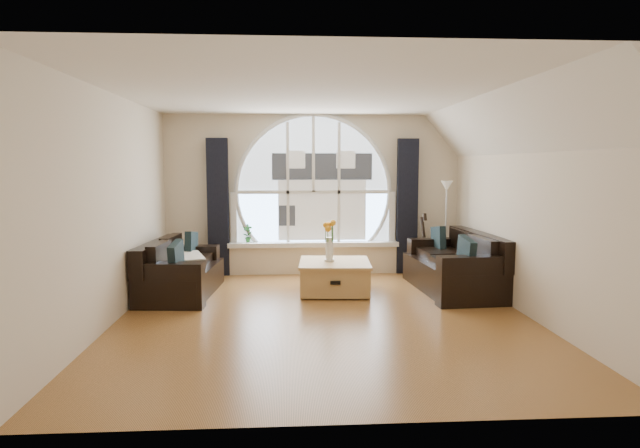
{
  "coord_description": "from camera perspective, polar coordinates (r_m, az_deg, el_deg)",
  "views": [
    {
      "loc": [
        -0.45,
        -6.4,
        1.85
      ],
      "look_at": [
        0.0,
        0.9,
        1.05
      ],
      "focal_mm": 30.12,
      "sensor_mm": 36.0,
      "label": 1
    }
  ],
  "objects": [
    {
      "name": "ground",
      "position": [
        6.68,
        0.49,
        -9.85
      ],
      "size": [
        5.0,
        5.5,
        0.01
      ],
      "primitive_type": "cube",
      "color": "brown",
      "rests_on": "ground"
    },
    {
      "name": "ceiling",
      "position": [
        6.47,
        0.51,
        13.79
      ],
      "size": [
        5.0,
        5.5,
        0.01
      ],
      "primitive_type": "cube",
      "color": "silver",
      "rests_on": "ground"
    },
    {
      "name": "wall_back",
      "position": [
        9.17,
        -0.72,
        3.12
      ],
      "size": [
        5.0,
        0.01,
        2.7
      ],
      "primitive_type": "cube",
      "color": "beige",
      "rests_on": "ground"
    },
    {
      "name": "wall_front",
      "position": [
        3.71,
        3.5,
        -1.53
      ],
      "size": [
        5.0,
        0.01,
        2.7
      ],
      "primitive_type": "cube",
      "color": "beige",
      "rests_on": "ground"
    },
    {
      "name": "wall_left",
      "position": [
        6.74,
        -21.24,
        1.56
      ],
      "size": [
        0.01,
        5.5,
        2.7
      ],
      "primitive_type": "cube",
      "color": "beige",
      "rests_on": "ground"
    },
    {
      "name": "wall_right",
      "position": [
        7.06,
        21.18,
        1.76
      ],
      "size": [
        0.01,
        5.5,
        2.7
      ],
      "primitive_type": "cube",
      "color": "beige",
      "rests_on": "ground"
    },
    {
      "name": "attic_slope",
      "position": [
        6.94,
        19.23,
        10.03
      ],
      "size": [
        0.92,
        5.5,
        0.72
      ],
      "primitive_type": "cube",
      "color": "silver",
      "rests_on": "ground"
    },
    {
      "name": "arched_window",
      "position": [
        9.13,
        -0.71,
        4.84
      ],
      "size": [
        2.6,
        0.06,
        2.15
      ],
      "primitive_type": "cube",
      "color": "silver",
      "rests_on": "wall_back"
    },
    {
      "name": "window_sill",
      "position": [
        9.16,
        -0.68,
        -2.17
      ],
      "size": [
        2.9,
        0.22,
        0.08
      ],
      "primitive_type": "cube",
      "color": "white",
      "rests_on": "wall_back"
    },
    {
      "name": "window_frame",
      "position": [
        9.1,
        -0.7,
        4.83
      ],
      "size": [
        2.76,
        0.08,
        2.15
      ],
      "primitive_type": "cube",
      "color": "white",
      "rests_on": "wall_back"
    },
    {
      "name": "neighbor_house",
      "position": [
        9.13,
        0.24,
        4.05
      ],
      "size": [
        1.7,
        0.02,
        1.5
      ],
      "primitive_type": "cube",
      "color": "silver",
      "rests_on": "wall_back"
    },
    {
      "name": "curtain_left",
      "position": [
        9.13,
        -10.77,
        1.74
      ],
      "size": [
        0.35,
        0.12,
        2.3
      ],
      "primitive_type": "cube",
      "color": "black",
      "rests_on": "ground"
    },
    {
      "name": "curtain_right",
      "position": [
        9.28,
        9.24,
        1.84
      ],
      "size": [
        0.35,
        0.12,
        2.3
      ],
      "primitive_type": "cube",
      "color": "black",
      "rests_on": "ground"
    },
    {
      "name": "sofa_left",
      "position": [
        7.95,
        -14.52,
        -4.46
      ],
      "size": [
        1.01,
        1.81,
        0.78
      ],
      "primitive_type": "cube",
      "rotation": [
        0.0,
        0.0,
        -0.08
      ],
      "color": "black",
      "rests_on": "ground"
    },
    {
      "name": "sofa_right",
      "position": [
        8.17,
        14.04,
        -4.17
      ],
      "size": [
        1.11,
        2.01,
        0.86
      ],
      "primitive_type": "cube",
      "rotation": [
        0.0,
        0.0,
        0.07
      ],
      "color": "black",
      "rests_on": "ground"
    },
    {
      "name": "coffee_chest",
      "position": [
        7.88,
        1.56,
        -5.49
      ],
      "size": [
        1.08,
        1.08,
        0.5
      ],
      "primitive_type": "cube",
      "rotation": [
        0.0,
        0.0,
        -0.07
      ],
      "color": "#B4874A",
      "rests_on": "ground"
    },
    {
      "name": "throw_blanket",
      "position": [
        8.05,
        -14.37,
        -3.61
      ],
      "size": [
        0.71,
        0.71,
        0.1
      ],
      "primitive_type": "cube",
      "rotation": [
        0.0,
        0.0,
        0.37
      ],
      "color": "silver",
      "rests_on": "sofa_left"
    },
    {
      "name": "vase_flowers",
      "position": [
        7.81,
        1.01,
        -1.14
      ],
      "size": [
        0.24,
        0.24,
        0.7
      ],
      "primitive_type": "cube",
      "color": "white",
      "rests_on": "coffee_chest"
    },
    {
      "name": "floor_lamp",
      "position": [
        9.11,
        13.21,
        -0.54
      ],
      "size": [
        0.24,
        0.24,
        1.6
      ],
      "primitive_type": "cube",
      "color": "#B2B2B2",
      "rests_on": "ground"
    },
    {
      "name": "guitar",
      "position": [
        9.2,
        10.84,
        -2.12
      ],
      "size": [
        0.43,
        0.36,
        1.06
      ],
      "primitive_type": "cube",
      "rotation": [
        0.0,
        0.0,
        0.42
      ],
      "color": "olive",
      "rests_on": "ground"
    },
    {
      "name": "potted_plant",
      "position": [
        9.14,
        -7.71,
        -0.99
      ],
      "size": [
        0.18,
        0.13,
        0.31
      ],
      "primitive_type": "imported",
      "rotation": [
        0.0,
        0.0,
        0.1
      ],
      "color": "#1E6023",
      "rests_on": "window_sill"
    }
  ]
}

